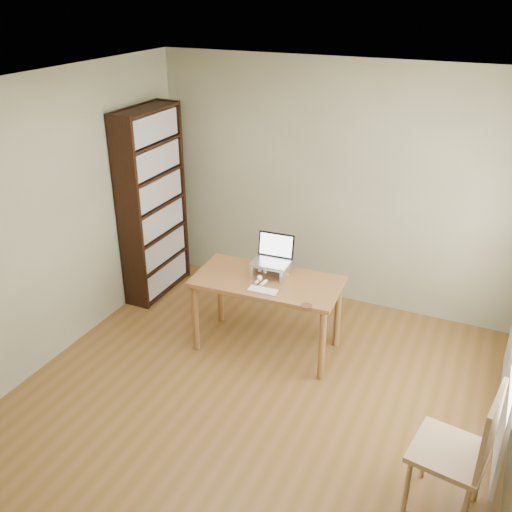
% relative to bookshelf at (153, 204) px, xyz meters
% --- Properties ---
extents(room, '(4.04, 4.54, 2.64)m').
position_rel_bookshelf_xyz_m(room, '(1.86, -1.54, 0.25)').
color(room, brown).
rests_on(room, ground).
extents(bookshelf, '(0.30, 0.90, 2.10)m').
position_rel_bookshelf_xyz_m(bookshelf, '(0.00, 0.00, 0.00)').
color(bookshelf, black).
rests_on(bookshelf, ground).
extents(desk, '(1.40, 0.76, 0.75)m').
position_rel_bookshelf_xyz_m(desk, '(1.61, -0.55, -0.40)').
color(desk, brown).
rests_on(desk, ground).
extents(laptop_stand, '(0.32, 0.25, 0.13)m').
position_rel_bookshelf_xyz_m(laptop_stand, '(1.61, -0.47, -0.22)').
color(laptop_stand, silver).
rests_on(laptop_stand, desk).
extents(laptop, '(0.36, 0.31, 0.24)m').
position_rel_bookshelf_xyz_m(laptop, '(1.61, -0.41, -0.11)').
color(laptop, silver).
rests_on(laptop, laptop_stand).
extents(keyboard, '(0.29, 0.14, 0.02)m').
position_rel_bookshelf_xyz_m(keyboard, '(1.66, -0.77, -0.29)').
color(keyboard, silver).
rests_on(keyboard, desk).
extents(coaster, '(0.10, 0.10, 0.01)m').
position_rel_bookshelf_xyz_m(coaster, '(2.10, -0.85, -0.30)').
color(coaster, '#52361C').
rests_on(coaster, desk).
extents(cat, '(0.25, 0.48, 0.15)m').
position_rel_bookshelf_xyz_m(cat, '(1.60, -0.44, -0.23)').
color(cat, '#423B34').
rests_on(cat, desk).
extents(chair, '(0.52, 0.52, 1.04)m').
position_rel_bookshelf_xyz_m(chair, '(3.52, -1.78, -0.48)').
color(chair, '#9F8156').
rests_on(chair, ground).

